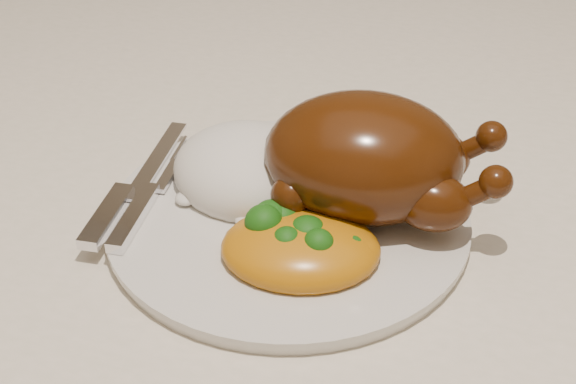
% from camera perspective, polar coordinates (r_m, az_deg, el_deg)
% --- Properties ---
extents(dining_table, '(1.60, 0.90, 0.76)m').
position_cam_1_polar(dining_table, '(0.74, 6.39, -6.53)').
color(dining_table, brown).
rests_on(dining_table, floor).
extents(tablecloth, '(1.73, 1.03, 0.18)m').
position_cam_1_polar(tablecloth, '(0.70, 6.77, -2.04)').
color(tablecloth, silver).
rests_on(tablecloth, dining_table).
extents(dinner_plate, '(0.36, 0.36, 0.01)m').
position_cam_1_polar(dinner_plate, '(0.64, 0.00, -1.91)').
color(dinner_plate, silver).
rests_on(dinner_plate, tablecloth).
extents(roast_chicken, '(0.20, 0.14, 0.10)m').
position_cam_1_polar(roast_chicken, '(0.61, 5.81, 2.41)').
color(roast_chicken, '#472007').
rests_on(roast_chicken, dinner_plate).
extents(rice_mound, '(0.15, 0.14, 0.07)m').
position_cam_1_polar(rice_mound, '(0.66, -2.74, 1.48)').
color(rice_mound, white).
rests_on(rice_mound, dinner_plate).
extents(mac_and_cheese, '(0.14, 0.12, 0.05)m').
position_cam_1_polar(mac_and_cheese, '(0.58, 1.18, -3.77)').
color(mac_and_cheese, orange).
rests_on(mac_and_cheese, dinner_plate).
extents(cutlery, '(0.05, 0.19, 0.01)m').
position_cam_1_polar(cutlery, '(0.65, -10.79, -0.38)').
color(cutlery, silver).
rests_on(cutlery, dinner_plate).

